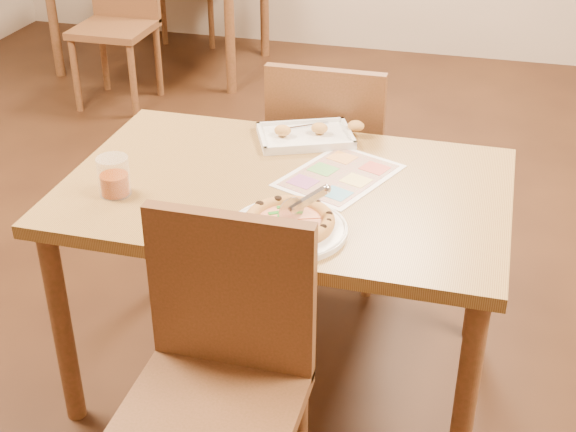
% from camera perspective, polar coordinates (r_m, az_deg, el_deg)
% --- Properties ---
extents(dining_table, '(1.30, 0.85, 0.72)m').
position_cam_1_polar(dining_table, '(2.40, -0.15, 0.46)').
color(dining_table, olive).
rests_on(dining_table, ground).
extents(chair_near, '(0.42, 0.42, 0.47)m').
position_cam_1_polar(chair_near, '(1.97, -4.81, -9.64)').
color(chair_near, brown).
rests_on(chair_near, ground).
extents(chair_far, '(0.42, 0.42, 0.47)m').
position_cam_1_polar(chair_far, '(2.96, 2.92, 4.85)').
color(chair_far, brown).
rests_on(chair_far, ground).
extents(bg_chair_near, '(0.42, 0.42, 0.47)m').
position_cam_1_polar(bg_chair_near, '(4.90, -11.94, 14.50)').
color(bg_chair_near, brown).
rests_on(bg_chair_near, ground).
extents(plate, '(0.41, 0.41, 0.02)m').
position_cam_1_polar(plate, '(2.12, 0.00, -0.97)').
color(plate, white).
rests_on(plate, dining_table).
extents(pizza, '(0.24, 0.24, 0.04)m').
position_cam_1_polar(pizza, '(2.12, 0.11, -0.36)').
color(pizza, '#CF8946').
rests_on(pizza, plate).
extents(pizza_cutter, '(0.11, 0.10, 0.08)m').
position_cam_1_polar(pizza_cutter, '(2.10, 1.12, 0.95)').
color(pizza_cutter, silver).
rests_on(pizza_cutter, pizza).
extents(appetizer_tray, '(0.36, 0.31, 0.06)m').
position_cam_1_polar(appetizer_tray, '(2.64, 1.44, 5.74)').
color(appetizer_tray, white).
rests_on(appetizer_tray, dining_table).
extents(glass_tumbler, '(0.09, 0.09, 0.11)m').
position_cam_1_polar(glass_tumbler, '(2.34, -12.27, 2.63)').
color(glass_tumbler, '#8F350B').
rests_on(glass_tumbler, dining_table).
extents(menu, '(0.38, 0.43, 0.00)m').
position_cam_1_polar(menu, '(2.41, 3.67, 2.90)').
color(menu, white).
rests_on(menu, dining_table).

